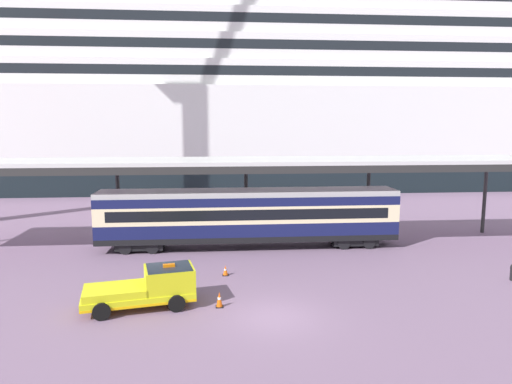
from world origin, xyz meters
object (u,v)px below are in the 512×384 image
service_truck (150,287)px  traffic_cone_near (225,270)px  traffic_cone_mid (219,299)px  cruise_ship (180,75)px  train_carriage (249,215)px

service_truck → traffic_cone_near: size_ratio=9.15×
traffic_cone_mid → service_truck: bearing=173.7°
cruise_ship → train_carriage: bearing=-78.6°
train_carriage → service_truck: train_carriage is taller
train_carriage → traffic_cone_near: (-1.76, -6.03, -2.01)m
service_truck → cruise_ship: bearing=92.2°
cruise_ship → traffic_cone_mid: (5.09, -46.41, -15.11)m
traffic_cone_mid → train_carriage: bearing=78.7°
traffic_cone_near → traffic_cone_mid: bearing=-94.6°
service_truck → traffic_cone_mid: size_ratio=7.23×
cruise_ship → traffic_cone_mid: cruise_ship is taller
service_truck → traffic_cone_mid: bearing=-6.3°
cruise_ship → traffic_cone_mid: bearing=-83.7°
service_truck → traffic_cone_near: (3.69, 4.28, -0.70)m
cruise_ship → train_carriage: cruise_ship is taller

